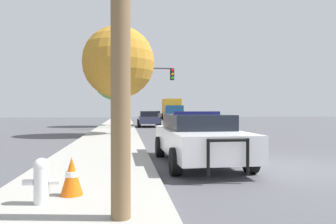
{
  "coord_description": "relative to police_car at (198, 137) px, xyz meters",
  "views": [
    {
      "loc": [
        -4.32,
        -8.37,
        1.58
      ],
      "look_at": [
        -0.69,
        19.69,
        1.31
      ],
      "focal_mm": 35.0,
      "sensor_mm": 36.0,
      "label": 1
    }
  ],
  "objects": [
    {
      "name": "fire_hydrant",
      "position": [
        -3.36,
        -4.04,
        -0.26
      ],
      "size": [
        0.55,
        0.24,
        0.7
      ],
      "color": "white",
      "rests_on": "sidewalk_left"
    },
    {
      "name": "tree_sidewalk_mid",
      "position": [
        -2.98,
        19.98,
        3.56
      ],
      "size": [
        4.02,
        4.02,
        6.23
      ],
      "color": "brown",
      "rests_on": "sidewalk_left"
    },
    {
      "name": "sidewalk_left",
      "position": [
        -2.86,
        -0.87,
        -0.7
      ],
      "size": [
        3.0,
        110.0,
        0.13
      ],
      "color": "#A3A099",
      "rests_on": "ground_plane"
    },
    {
      "name": "police_car",
      "position": [
        0.0,
        0.0,
        0.0
      ],
      "size": [
        2.19,
        5.1,
        1.51
      ],
      "rotation": [
        0.0,
        0.0,
        3.16
      ],
      "color": "white",
      "rests_on": "ground_plane"
    },
    {
      "name": "traffic_cone",
      "position": [
        -2.98,
        -3.59,
        -0.31
      ],
      "size": [
        0.38,
        0.38,
        0.65
      ],
      "color": "orange",
      "rests_on": "sidewalk_left"
    },
    {
      "name": "ground_plane",
      "position": [
        2.24,
        -0.87,
        -0.76
      ],
      "size": [
        110.0,
        110.0,
        0.0
      ],
      "primitive_type": "plane",
      "color": "#4F4F54"
    },
    {
      "name": "car_background_midblock",
      "position": [
        -0.07,
        19.67,
        -0.03
      ],
      "size": [
        2.0,
        4.13,
        1.38
      ],
      "rotation": [
        0.0,
        0.0,
        -0.01
      ],
      "color": "#333856",
      "rests_on": "ground_plane"
    },
    {
      "name": "box_truck",
      "position": [
        4.6,
        37.99,
        0.86
      ],
      "size": [
        2.82,
        6.73,
        3.04
      ],
      "rotation": [
        0.0,
        0.0,
        3.11
      ],
      "color": "navy",
      "rests_on": "ground_plane"
    },
    {
      "name": "car_background_distant",
      "position": [
        2.5,
        43.69,
        -0.08
      ],
      "size": [
        2.22,
        4.22,
        1.25
      ],
      "rotation": [
        0.0,
        0.0,
        0.06
      ],
      "color": "slate",
      "rests_on": "ground_plane"
    },
    {
      "name": "traffic_light",
      "position": [
        -0.66,
        15.98,
        2.76
      ],
      "size": [
        4.08,
        0.35,
        4.75
      ],
      "color": "#424247",
      "rests_on": "sidewalk_left"
    },
    {
      "name": "tree_sidewalk_near",
      "position": [
        -2.49,
        10.02,
        3.52
      ],
      "size": [
        4.18,
        4.18,
        6.27
      ],
      "color": "brown",
      "rests_on": "sidewalk_left"
    }
  ]
}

